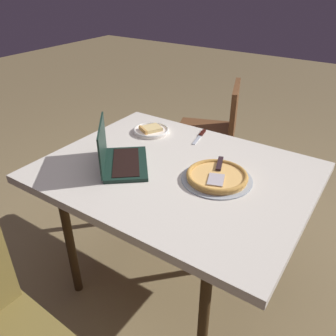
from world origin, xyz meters
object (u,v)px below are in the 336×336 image
object	(u,v)px
laptop	(118,157)
pizza_tray	(217,176)
table_knife	(200,135)
pizza_plate	(151,130)
chair_far	(215,128)
dining_table	(176,179)

from	to	relation	value
laptop	pizza_tray	world-z (taller)	laptop
pizza_tray	table_knife	bearing A→B (deg)	-51.71
laptop	pizza_plate	world-z (taller)	laptop
pizza_tray	pizza_plate	bearing A→B (deg)	-24.42
pizza_tray	chair_far	world-z (taller)	chair_far
table_knife	chair_far	world-z (taller)	chair_far
pizza_plate	pizza_tray	world-z (taller)	same
laptop	pizza_plate	bearing A→B (deg)	-75.99
dining_table	chair_far	distance (m)	1.10
laptop	pizza_tray	size ratio (longest dim) A/B	1.18
dining_table	chair_far	bearing A→B (deg)	-73.95
dining_table	table_knife	world-z (taller)	table_knife
pizza_tray	chair_far	xyz separation A→B (m)	(0.51, -1.02, -0.26)
dining_table	pizza_tray	size ratio (longest dim) A/B	3.87
laptop	table_knife	distance (m)	0.55
laptop	table_knife	xyz separation A→B (m)	(-0.17, -0.53, -0.04)
chair_far	laptop	bearing A→B (deg)	92.41
laptop	chair_far	size ratio (longest dim) A/B	0.47
laptop	chair_far	bearing A→B (deg)	-87.59
pizza_plate	table_knife	xyz separation A→B (m)	(-0.27, -0.12, -0.01)
dining_table	laptop	size ratio (longest dim) A/B	3.28
laptop	table_knife	size ratio (longest dim) A/B	1.91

